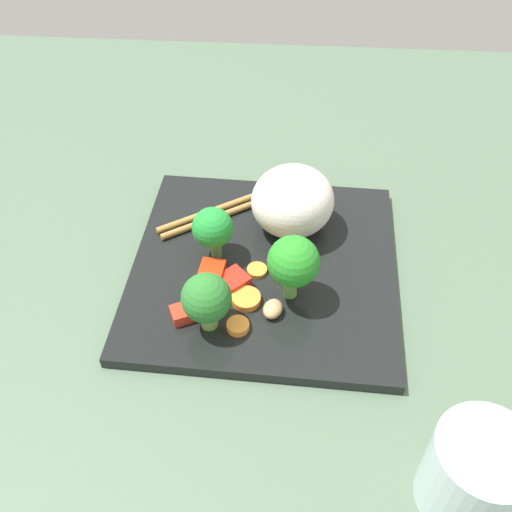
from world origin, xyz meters
The scene contains 18 objects.
ground_plane centered at (0.00, 0.00, -1.00)cm, with size 110.00×110.00×2.00cm, color #4D654E.
square_plate centered at (0.00, 0.00, 0.64)cm, with size 28.51×28.51×1.29cm, color black.
rice_mound centered at (6.12, -2.76, 5.18)cm, with size 9.46×9.16×7.79cm, color white.
broccoli_floret_0 centered at (-8.86, 4.94, 5.20)cm, with size 4.87×4.87×6.58cm.
broccoli_floret_1 centered at (0.88, 5.57, 5.27)cm, with size 4.43×4.43×6.31cm.
broccoli_floret_2 centered at (-4.55, -3.09, 6.35)cm, with size 5.22×5.22×7.88cm.
carrot_slice_0 centered at (-6.16, 4.25, 1.63)cm, with size 2.02×2.02×0.69cm, color orange.
carrot_slice_1 centered at (-5.57, 1.50, 1.68)cm, with size 3.00×3.00×0.79cm, color orange.
carrot_slice_2 centered at (-4.39, 6.09, 1.60)cm, with size 2.97×2.97×0.62cm, color orange.
carrot_slice_3 centered at (-1.30, 0.68, 1.52)cm, with size 2.18×2.18×0.46cm, color orange.
carrot_slice_4 centered at (-9.09, 2.02, 1.67)cm, with size 2.26×2.26×0.76cm, color orange.
pepper_chunk_0 centered at (-3.32, 2.97, 1.91)cm, with size 2.73×2.64×1.24cm, color red.
pepper_chunk_1 centered at (-8.04, 7.46, 1.91)cm, with size 2.61×2.05×1.24cm, color red.
pepper_chunk_2 centered at (-2.42, 5.36, 2.10)cm, with size 2.54×2.52×1.62cm, color red.
chicken_piece_0 centered at (-6.96, -1.29, 2.01)cm, with size 2.45×1.89×1.45cm, color tan.
chicken_piece_1 centered at (-1.09, -2.26, 2.39)cm, with size 3.00×2.53×2.21cm, color tan.
chopstick_pair centered at (9.43, 3.06, 1.67)cm, with size 13.83×19.48×0.77cm.
drinking_glass centered at (-23.71, -17.57, 4.06)cm, with size 7.81×7.81×8.11cm, color silver.
Camera 1 is at (-44.18, -2.33, 47.40)cm, focal length 41.02 mm.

